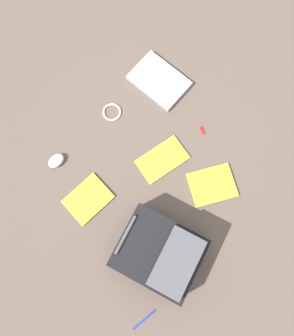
{
  "coord_description": "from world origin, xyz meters",
  "views": [
    {
      "loc": [
        0.24,
        -0.26,
        1.69
      ],
      "look_at": [
        -0.02,
        -0.01,
        0.02
      ],
      "focal_mm": 32.89,
      "sensor_mm": 36.0,
      "label": 1
    }
  ],
  "objects_px": {
    "backpack": "(160,253)",
    "book_comic": "(162,160)",
    "book_blue": "(212,185)",
    "pen_black": "(144,320)",
    "computer_mouse": "(56,161)",
    "laptop": "(159,81)",
    "book_red": "(88,199)",
    "cable_coil": "(112,112)",
    "usb_stick": "(203,130)"
  },
  "relations": [
    {
      "from": "cable_coil",
      "to": "pen_black",
      "type": "relative_size",
      "value": 0.76
    },
    {
      "from": "book_red",
      "to": "cable_coil",
      "type": "bearing_deg",
      "value": 123.39
    },
    {
      "from": "book_red",
      "to": "book_comic",
      "type": "bearing_deg",
      "value": 75.0
    },
    {
      "from": "laptop",
      "to": "book_comic",
      "type": "relative_size",
      "value": 1.18
    },
    {
      "from": "book_blue",
      "to": "computer_mouse",
      "type": "relative_size",
      "value": 3.17
    },
    {
      "from": "book_blue",
      "to": "laptop",
      "type": "bearing_deg",
      "value": 161.15
    },
    {
      "from": "book_red",
      "to": "computer_mouse",
      "type": "xyz_separation_m",
      "value": [
        -0.28,
        0.01,
        0.01
      ]
    },
    {
      "from": "backpack",
      "to": "cable_coil",
      "type": "xyz_separation_m",
      "value": [
        -0.76,
        0.35,
        -0.09
      ]
    },
    {
      "from": "laptop",
      "to": "book_blue",
      "type": "relative_size",
      "value": 1.14
    },
    {
      "from": "book_red",
      "to": "laptop",
      "type": "bearing_deg",
      "value": 107.2
    },
    {
      "from": "book_comic",
      "to": "pen_black",
      "type": "relative_size",
      "value": 2.08
    },
    {
      "from": "book_blue",
      "to": "usb_stick",
      "type": "relative_size",
      "value": 6.24
    },
    {
      "from": "book_comic",
      "to": "pen_black",
      "type": "bearing_deg",
      "value": -50.31
    },
    {
      "from": "book_blue",
      "to": "usb_stick",
      "type": "xyz_separation_m",
      "value": [
        -0.26,
        0.19,
        -0.0
      ]
    },
    {
      "from": "book_comic",
      "to": "book_blue",
      "type": "xyz_separation_m",
      "value": [
        0.29,
        0.1,
        0.0
      ]
    },
    {
      "from": "book_comic",
      "to": "book_blue",
      "type": "distance_m",
      "value": 0.31
    },
    {
      "from": "backpack",
      "to": "usb_stick",
      "type": "height_order",
      "value": "backpack"
    },
    {
      "from": "backpack",
      "to": "book_comic",
      "type": "xyz_separation_m",
      "value": [
        -0.35,
        0.36,
        -0.09
      ]
    },
    {
      "from": "book_blue",
      "to": "computer_mouse",
      "type": "xyz_separation_m",
      "value": [
        -0.69,
        -0.54,
        0.01
      ]
    },
    {
      "from": "computer_mouse",
      "to": "usb_stick",
      "type": "relative_size",
      "value": 1.97
    },
    {
      "from": "book_red",
      "to": "pen_black",
      "type": "distance_m",
      "value": 0.69
    },
    {
      "from": "book_red",
      "to": "pen_black",
      "type": "bearing_deg",
      "value": -16.7
    },
    {
      "from": "book_blue",
      "to": "pen_black",
      "type": "height_order",
      "value": "book_blue"
    },
    {
      "from": "pen_black",
      "to": "laptop",
      "type": "bearing_deg",
      "value": 132.79
    },
    {
      "from": "backpack",
      "to": "book_blue",
      "type": "distance_m",
      "value": 0.47
    },
    {
      "from": "backpack",
      "to": "computer_mouse",
      "type": "bearing_deg",
      "value": -174.16
    },
    {
      "from": "laptop",
      "to": "book_blue",
      "type": "xyz_separation_m",
      "value": [
        0.65,
        -0.22,
        -0.01
      ]
    },
    {
      "from": "book_blue",
      "to": "cable_coil",
      "type": "height_order",
      "value": "book_blue"
    },
    {
      "from": "usb_stick",
      "to": "backpack",
      "type": "bearing_deg",
      "value": -64.22
    },
    {
      "from": "backpack",
      "to": "computer_mouse",
      "type": "relative_size",
      "value": 4.97
    },
    {
      "from": "book_red",
      "to": "backpack",
      "type": "bearing_deg",
      "value": 10.86
    },
    {
      "from": "backpack",
      "to": "pen_black",
      "type": "distance_m",
      "value": 0.36
    },
    {
      "from": "backpack",
      "to": "computer_mouse",
      "type": "xyz_separation_m",
      "value": [
        -0.75,
        -0.08,
        -0.08
      ]
    },
    {
      "from": "laptop",
      "to": "book_comic",
      "type": "xyz_separation_m",
      "value": [
        0.36,
        -0.32,
        -0.01
      ]
    },
    {
      "from": "computer_mouse",
      "to": "cable_coil",
      "type": "xyz_separation_m",
      "value": [
        -0.01,
        0.42,
        -0.02
      ]
    },
    {
      "from": "cable_coil",
      "to": "usb_stick",
      "type": "relative_size",
      "value": 2.21
    },
    {
      "from": "backpack",
      "to": "cable_coil",
      "type": "height_order",
      "value": "backpack"
    },
    {
      "from": "laptop",
      "to": "pen_black",
      "type": "bearing_deg",
      "value": -47.21
    },
    {
      "from": "pen_black",
      "to": "cable_coil",
      "type": "bearing_deg",
      "value": 146.17
    },
    {
      "from": "computer_mouse",
      "to": "usb_stick",
      "type": "bearing_deg",
      "value": 60.11
    },
    {
      "from": "book_red",
      "to": "computer_mouse",
      "type": "height_order",
      "value": "computer_mouse"
    },
    {
      "from": "laptop",
      "to": "pen_black",
      "type": "relative_size",
      "value": 2.45
    },
    {
      "from": "pen_black",
      "to": "usb_stick",
      "type": "bearing_deg",
      "value": 118.18
    },
    {
      "from": "book_blue",
      "to": "cable_coil",
      "type": "relative_size",
      "value": 2.83
    },
    {
      "from": "usb_stick",
      "to": "book_comic",
      "type": "bearing_deg",
      "value": -96.65
    },
    {
      "from": "cable_coil",
      "to": "laptop",
      "type": "bearing_deg",
      "value": 81.71
    },
    {
      "from": "pen_black",
      "to": "book_comic",
      "type": "bearing_deg",
      "value": 129.69
    },
    {
      "from": "book_blue",
      "to": "pen_black",
      "type": "xyz_separation_m",
      "value": [
        0.24,
        -0.75,
        -0.0
      ]
    },
    {
      "from": "laptop",
      "to": "book_blue",
      "type": "distance_m",
      "value": 0.69
    },
    {
      "from": "book_comic",
      "to": "computer_mouse",
      "type": "relative_size",
      "value": 3.07
    }
  ]
}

